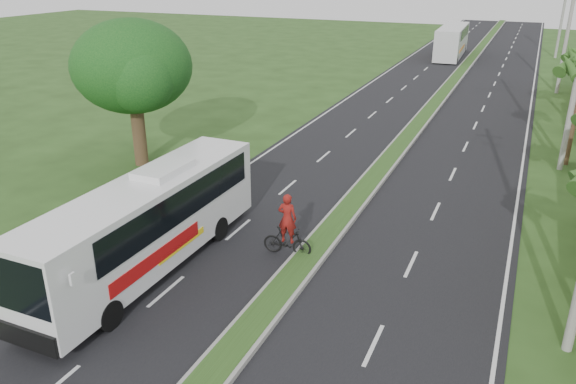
% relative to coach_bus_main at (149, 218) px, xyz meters
% --- Properties ---
extents(ground, '(180.00, 180.00, 0.00)m').
position_rel_coach_bus_main_xyz_m(ground, '(4.83, -1.16, -1.92)').
color(ground, '#284519').
rests_on(ground, ground).
extents(road_asphalt, '(14.00, 160.00, 0.02)m').
position_rel_coach_bus_main_xyz_m(road_asphalt, '(4.83, 18.84, -1.91)').
color(road_asphalt, black).
rests_on(road_asphalt, ground).
extents(median_strip, '(1.20, 160.00, 0.18)m').
position_rel_coach_bus_main_xyz_m(median_strip, '(4.83, 18.84, -1.81)').
color(median_strip, gray).
rests_on(median_strip, ground).
extents(lane_edge_left, '(0.12, 160.00, 0.01)m').
position_rel_coach_bus_main_xyz_m(lane_edge_left, '(-1.87, 18.84, -1.92)').
color(lane_edge_left, silver).
rests_on(lane_edge_left, ground).
extents(lane_edge_right, '(0.12, 160.00, 0.01)m').
position_rel_coach_bus_main_xyz_m(lane_edge_right, '(11.53, 18.84, -1.92)').
color(lane_edge_right, silver).
rests_on(lane_edge_right, ground).
extents(shade_tree, '(6.30, 6.00, 7.54)m').
position_rel_coach_bus_main_xyz_m(shade_tree, '(-7.29, 8.86, 3.11)').
color(shade_tree, '#473321').
rests_on(shade_tree, ground).
extents(utility_pole_c, '(1.60, 0.28, 11.00)m').
position_rel_coach_bus_main_xyz_m(utility_pole_c, '(13.33, 36.84, 3.76)').
color(utility_pole_c, gray).
rests_on(utility_pole_c, ground).
extents(utility_pole_d, '(1.60, 0.28, 10.50)m').
position_rel_coach_bus_main_xyz_m(utility_pole_d, '(13.33, 56.84, 3.50)').
color(utility_pole_d, gray).
rests_on(utility_pole_d, ground).
extents(coach_bus_main, '(2.38, 10.81, 3.49)m').
position_rel_coach_bus_main_xyz_m(coach_bus_main, '(0.00, 0.00, 0.00)').
color(coach_bus_main, white).
rests_on(coach_bus_main, ground).
extents(coach_bus_far, '(2.93, 11.66, 3.37)m').
position_rel_coach_bus_main_xyz_m(coach_bus_far, '(2.38, 52.82, -0.00)').
color(coach_bus_far, silver).
rests_on(coach_bus_far, ground).
extents(motorcyclist, '(1.88, 0.67, 2.44)m').
position_rel_coach_bus_main_xyz_m(motorcyclist, '(3.98, 2.72, -1.03)').
color(motorcyclist, black).
rests_on(motorcyclist, ground).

